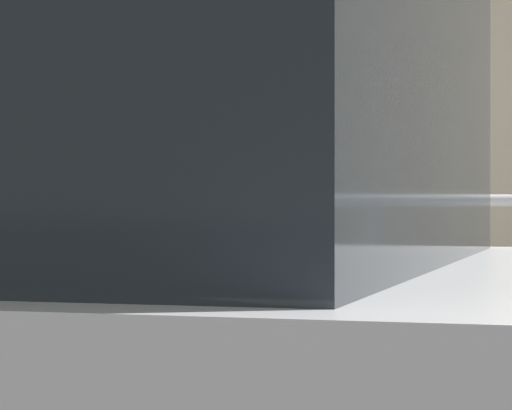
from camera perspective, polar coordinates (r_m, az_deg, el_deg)
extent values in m
cylinder|color=slate|center=(4.29, -6.08, -7.34)|extent=(0.07, 0.07, 1.08)
cylinder|color=#939699|center=(4.26, -6.08, 1.72)|extent=(0.16, 0.16, 0.27)
sphere|color=silver|center=(4.26, -6.08, 3.91)|extent=(0.15, 0.15, 0.15)
cube|color=black|center=(4.18, -6.55, 2.57)|extent=(0.09, 0.01, 0.07)
cube|color=yellow|center=(4.18, -6.55, 1.07)|extent=(0.09, 0.01, 0.09)
cylinder|color=black|center=(4.20, 4.47, -9.37)|extent=(0.15, 0.15, 0.81)
cylinder|color=black|center=(4.24, 1.76, -9.28)|extent=(0.15, 0.15, 0.81)
cube|color=beige|center=(4.16, 3.11, 0.30)|extent=(0.43, 0.23, 0.60)
sphere|color=tan|center=(4.18, 3.11, 5.94)|extent=(0.22, 0.22, 0.22)
cylinder|color=beige|center=(4.12, 6.59, 0.54)|extent=(0.09, 0.09, 0.57)
cylinder|color=beige|center=(4.08, -0.76, 1.49)|extent=(0.10, 0.38, 0.53)
cylinder|color=gray|center=(6.22, 0.22, 0.21)|extent=(24.00, 0.06, 0.06)
cylinder|color=gray|center=(6.24, 0.22, -4.37)|extent=(24.00, 0.05, 0.05)
cylinder|color=gray|center=(6.24, 0.22, -4.88)|extent=(0.06, 0.06, 1.11)
cube|color=#ADA38E|center=(8.79, 4.64, 2.91)|extent=(32.00, 0.50, 3.32)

